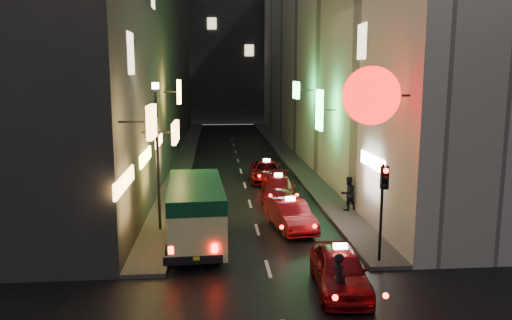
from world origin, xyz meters
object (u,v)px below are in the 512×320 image
object	(u,v)px
taxi_near	(340,266)
lamp_post	(157,147)
minibus	(196,206)
traffic_light	(383,192)
pedestrian_crossing	(339,277)

from	to	relation	value
taxi_near	lamp_post	bearing A→B (deg)	134.35
minibus	traffic_light	world-z (taller)	traffic_light
taxi_near	pedestrian_crossing	size ratio (longest dim) A/B	2.75
pedestrian_crossing	traffic_light	size ratio (longest dim) A/B	0.52
minibus	lamp_post	size ratio (longest dim) A/B	0.96
taxi_near	lamp_post	xyz separation A→B (m)	(-6.25, 6.39, 2.94)
taxi_near	traffic_light	distance (m)	3.30
pedestrian_crossing	lamp_post	xyz separation A→B (m)	(-5.94, 7.51, 2.80)
minibus	traffic_light	size ratio (longest dim) A/B	1.72
pedestrian_crossing	lamp_post	distance (m)	9.98
lamp_post	taxi_near	bearing A→B (deg)	-45.65
minibus	lamp_post	xyz separation A→B (m)	(-1.62, 1.86, 2.12)
minibus	lamp_post	distance (m)	3.25
minibus	taxi_near	distance (m)	6.53
traffic_light	lamp_post	world-z (taller)	lamp_post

